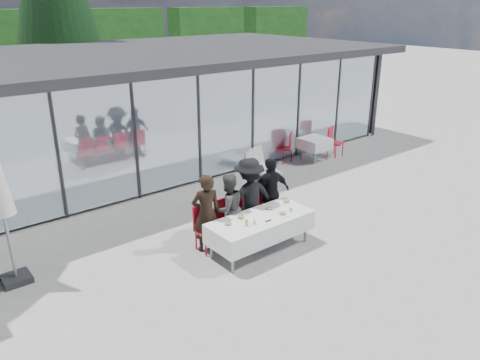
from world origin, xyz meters
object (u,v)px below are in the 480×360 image
object	(u,v)px
diner_chair_a	(205,226)
diner_chair_d	(269,204)
diner_d	(271,193)
juice_bottle	(247,223)
diner_a	(206,213)
plate_d	(286,202)
folded_eyeglasses	(268,221)
diner_b	(228,209)
spare_table_right	(315,144)
dining_table	(260,227)
plate_extra	(283,214)
diner_chair_c	(248,211)
spare_chair_b	(287,146)
lounger	(260,165)
diner_chair_b	(227,218)
spare_chair_a	(333,140)
plate_b	(241,217)
diner_c	(249,197)
plate_a	(228,224)
plate_c	(270,209)

from	to	relation	value
diner_chair_a	diner_chair_d	world-z (taller)	same
diner_d	juice_bottle	xyz separation A→B (m)	(-1.39, -0.84, -0.01)
diner_a	plate_d	size ratio (longest dim) A/B	6.11
juice_bottle	folded_eyeglasses	xyz separation A→B (m)	(0.49, -0.10, -0.07)
diner_b	spare_table_right	distance (m)	6.23
dining_table	plate_extra	world-z (taller)	plate_extra
diner_chair_c	spare_chair_b	bearing A→B (deg)	36.44
dining_table	lounger	xyz separation A→B (m)	(3.09, 3.57, -0.28)
diner_chair_b	spare_table_right	bearing A→B (deg)	25.26
dining_table	spare_chair_b	xyz separation A→B (m)	(4.45, 3.83, -0.00)
plate_extra	spare_chair_a	world-z (taller)	spare_chair_a
diner_chair_b	plate_b	size ratio (longest dim) A/B	3.53
diner_c	dining_table	bearing A→B (deg)	77.96
plate_extra	diner_c	bearing A→B (deg)	100.04
diner_a	diner_chair_d	size ratio (longest dim) A/B	1.73
diner_chair_b	juice_bottle	distance (m)	0.95
diner_chair_d	plate_a	xyz separation A→B (m)	(-1.65, -0.62, 0.24)
diner_b	lounger	xyz separation A→B (m)	(3.40, 2.87, -0.52)
diner_chair_a	plate_b	bearing A→B (deg)	-46.11
plate_c	diner_a	bearing A→B (deg)	156.62
plate_d	spare_chair_a	xyz separation A→B (m)	(5.19, 3.12, -0.24)
diner_chair_c	spare_table_right	size ratio (longest dim) A/B	1.13
diner_b	diner_d	world-z (taller)	diner_d
plate_c	plate_b	bearing A→B (deg)	175.89
plate_c	diner_chair_a	bearing A→B (deg)	154.73
diner_d	spare_table_right	bearing A→B (deg)	-139.16
dining_table	diner_b	xyz separation A→B (m)	(-0.31, 0.70, 0.25)
spare_chair_a	juice_bottle	bearing A→B (deg)	-152.32
diner_chair_b	diner_d	size ratio (longest dim) A/B	0.58
spare_chair_b	diner_chair_b	bearing A→B (deg)	-147.08
plate_b	juice_bottle	size ratio (longest dim) A/B	1.90
juice_bottle	plate_d	bearing A→B (deg)	13.75
plate_extra	lounger	size ratio (longest dim) A/B	0.19
plate_b	diner_a	bearing A→B (deg)	136.66
spare_chair_b	spare_table_right	bearing A→B (deg)	-27.37
diner_a	spare_chair_a	bearing A→B (deg)	-142.57
diner_chair_a	plate_a	distance (m)	0.68
plate_extra	diner_chair_d	bearing A→B (deg)	63.61
plate_b	diner_chair_b	bearing A→B (deg)	85.56
diner_a	plate_c	size ratio (longest dim) A/B	6.11
diner_chair_a	spare_chair_b	bearing A→B (deg)	30.06
plate_extra	folded_eyeglasses	xyz separation A→B (m)	(-0.43, -0.03, -0.02)
dining_table	plate_a	size ratio (longest dim) A/B	8.18
diner_b	plate_a	size ratio (longest dim) A/B	5.67
spare_chair_a	dining_table	bearing A→B (deg)	-151.46
diner_chair_b	plate_a	world-z (taller)	diner_chair_b
plate_c	spare_table_right	bearing A→B (deg)	33.43
diner_c	diner_a	bearing A→B (deg)	9.61
plate_b	folded_eyeglasses	size ratio (longest dim) A/B	1.97
spare_chair_b	dining_table	bearing A→B (deg)	-139.29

